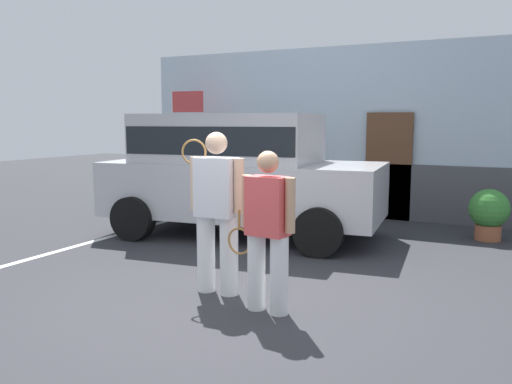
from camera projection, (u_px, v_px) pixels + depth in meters
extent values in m
plane|color=#2D2D33|center=(228.00, 305.00, 5.64)|extent=(40.00, 40.00, 0.00)
cube|color=silver|center=(87.00, 243.00, 8.50)|extent=(0.12, 4.40, 0.01)
cube|color=silver|center=(375.00, 132.00, 10.72)|extent=(10.32, 0.30, 3.43)
cube|color=#4C4C51|center=(371.00, 191.00, 10.69)|extent=(8.67, 0.10, 1.10)
cube|color=brown|center=(388.00, 166.00, 10.46)|extent=(0.90, 0.06, 2.10)
cube|color=#B7B7BC|center=(243.00, 189.00, 8.98)|extent=(4.78, 2.40, 0.90)
cube|color=#B7B7BC|center=(229.00, 138.00, 8.95)|extent=(3.08, 2.07, 0.80)
cube|color=black|center=(229.00, 139.00, 8.95)|extent=(3.02, 2.08, 0.44)
cylinder|color=black|center=(345.00, 211.00, 9.38)|extent=(0.74, 0.34, 0.72)
cylinder|color=black|center=(319.00, 232.00, 7.61)|extent=(0.74, 0.34, 0.72)
cylinder|color=black|center=(187.00, 202.00, 10.45)|extent=(0.74, 0.34, 0.72)
cylinder|color=black|center=(133.00, 218.00, 8.69)|extent=(0.74, 0.34, 0.72)
cylinder|color=white|center=(229.00, 256.00, 5.93)|extent=(0.21, 0.21, 0.88)
cylinder|color=white|center=(206.00, 253.00, 6.06)|extent=(0.21, 0.21, 0.88)
cube|color=silver|center=(217.00, 187.00, 5.90)|extent=(0.45, 0.29, 0.66)
sphere|color=beige|center=(216.00, 143.00, 5.83)|extent=(0.24, 0.24, 0.24)
cylinder|color=beige|center=(239.00, 186.00, 5.77)|extent=(0.11, 0.11, 0.60)
cylinder|color=beige|center=(195.00, 183.00, 6.02)|extent=(0.11, 0.11, 0.60)
torus|color=olive|center=(194.00, 152.00, 6.03)|extent=(0.29, 0.11, 0.29)
cylinder|color=olive|center=(194.00, 173.00, 6.07)|extent=(0.03, 0.03, 0.20)
cylinder|color=white|center=(279.00, 276.00, 5.33)|extent=(0.19, 0.19, 0.80)
cylinder|color=white|center=(256.00, 271.00, 5.48)|extent=(0.19, 0.19, 0.80)
cube|color=#E04C4C|center=(268.00, 206.00, 5.31)|extent=(0.43, 0.30, 0.59)
sphere|color=tan|center=(268.00, 162.00, 5.25)|extent=(0.22, 0.22, 0.22)
cylinder|color=tan|center=(290.00, 206.00, 5.17)|extent=(0.10, 0.10, 0.54)
cylinder|color=tan|center=(247.00, 201.00, 5.45)|extent=(0.10, 0.10, 0.54)
torus|color=olive|center=(239.00, 241.00, 5.62)|extent=(0.37, 0.06, 0.37)
cylinder|color=olive|center=(239.00, 219.00, 5.58)|extent=(0.03, 0.03, 0.20)
cylinder|color=#9E5638|center=(488.00, 232.00, 8.72)|extent=(0.41, 0.41, 0.25)
sphere|color=#387F33|center=(489.00, 209.00, 8.67)|extent=(0.64, 0.64, 0.64)
cylinder|color=silver|center=(174.00, 149.00, 11.91)|extent=(0.05, 0.05, 2.63)
cube|color=#B23838|center=(188.00, 102.00, 11.60)|extent=(0.75, 0.09, 0.45)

